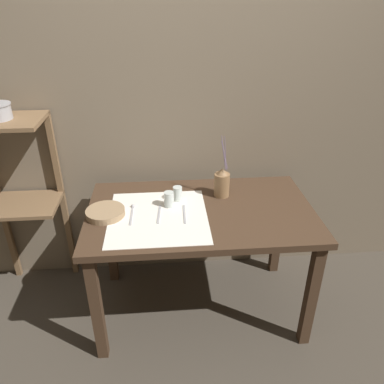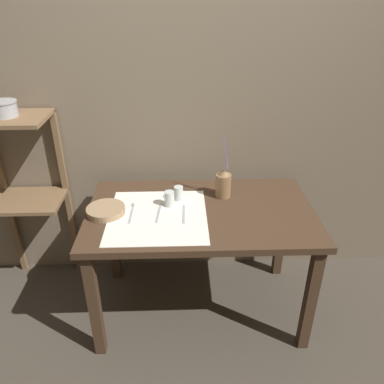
# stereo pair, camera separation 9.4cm
# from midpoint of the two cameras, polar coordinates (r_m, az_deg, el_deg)

# --- Properties ---
(ground_plane) EXTENTS (12.00, 12.00, 0.00)m
(ground_plane) POSITION_cam_midpoint_polar(r_m,az_deg,el_deg) (2.69, 0.10, -16.93)
(ground_plane) COLOR #473F35
(stone_wall_back) EXTENTS (7.00, 0.06, 2.40)m
(stone_wall_back) POSITION_cam_midpoint_polar(r_m,az_deg,el_deg) (2.50, -0.89, 11.88)
(stone_wall_back) COLOR #7A6B56
(stone_wall_back) RESTS_ON ground_plane
(wooden_table) EXTENTS (1.33, 0.79, 0.77)m
(wooden_table) POSITION_cam_midpoint_polar(r_m,az_deg,el_deg) (2.26, 0.11, -4.81)
(wooden_table) COLOR #422D1E
(wooden_table) RESTS_ON ground_plane
(wooden_shelf_unit) EXTENTS (0.46, 0.35, 1.26)m
(wooden_shelf_unit) POSITION_cam_midpoint_polar(r_m,az_deg,el_deg) (2.63, -25.82, 2.05)
(wooden_shelf_unit) COLOR brown
(wooden_shelf_unit) RESTS_ON ground_plane
(linen_cloth) EXTENTS (0.56, 0.59, 0.00)m
(linen_cloth) POSITION_cam_midpoint_polar(r_m,az_deg,el_deg) (2.15, -6.43, -3.78)
(linen_cloth) COLOR white
(linen_cloth) RESTS_ON wooden_table
(pitcher_with_flowers) EXTENTS (0.10, 0.10, 0.39)m
(pitcher_with_flowers) POSITION_cam_midpoint_polar(r_m,az_deg,el_deg) (2.32, 3.41, 1.36)
(pitcher_with_flowers) COLOR olive
(pitcher_with_flowers) RESTS_ON wooden_table
(wooden_bowl) EXTENTS (0.22, 0.22, 0.04)m
(wooden_bowl) POSITION_cam_midpoint_polar(r_m,az_deg,el_deg) (2.21, -14.25, -3.09)
(wooden_bowl) COLOR #9E7F5B
(wooden_bowl) RESTS_ON wooden_table
(glass_tumbler_near) EXTENTS (0.06, 0.06, 0.09)m
(glass_tumbler_near) POSITION_cam_midpoint_polar(r_m,az_deg,el_deg) (2.22, -4.74, -1.12)
(glass_tumbler_near) COLOR silver
(glass_tumbler_near) RESTS_ON wooden_table
(glass_tumbler_far) EXTENTS (0.06, 0.06, 0.09)m
(glass_tumbler_far) POSITION_cam_midpoint_polar(r_m,az_deg,el_deg) (2.28, -3.39, -0.24)
(glass_tumbler_far) COLOR silver
(glass_tumbler_far) RESTS_ON wooden_table
(spoon_outer) EXTENTS (0.02, 0.21, 0.02)m
(spoon_outer) POSITION_cam_midpoint_polar(r_m,az_deg,el_deg) (2.22, -10.26, -2.73)
(spoon_outer) COLOR #A8A8AD
(spoon_outer) RESTS_ON wooden_table
(fork_inner) EXTENTS (0.03, 0.20, 0.00)m
(fork_inner) POSITION_cam_midpoint_polar(r_m,az_deg,el_deg) (2.17, -6.26, -3.35)
(fork_inner) COLOR #A8A8AD
(fork_inner) RESTS_ON wooden_table
(knife_center) EXTENTS (0.02, 0.20, 0.00)m
(knife_center) POSITION_cam_midpoint_polar(r_m,az_deg,el_deg) (2.16, -2.40, -3.38)
(knife_center) COLOR #A8A8AD
(knife_center) RESTS_ON wooden_table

